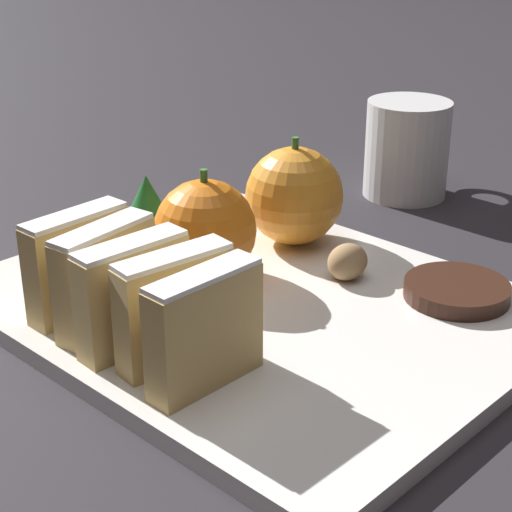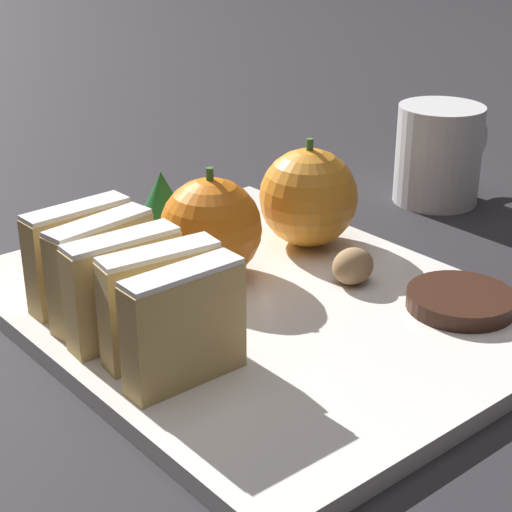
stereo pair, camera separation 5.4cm
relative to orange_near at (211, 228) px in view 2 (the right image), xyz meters
The scene contains 13 objects.
ground_plane 0.07m from the orange_near, 90.44° to the right, with size 6.00×6.00×0.00m, color #28262B.
serving_platter 0.06m from the orange_near, 90.44° to the right, with size 0.27×0.34×0.01m.
stollen_slice_front 0.13m from the orange_near, 133.43° to the right, with size 0.07×0.02×0.07m.
stollen_slice_second 0.11m from the orange_near, 141.99° to the right, with size 0.07×0.03×0.07m.
stollen_slice_third 0.10m from the orange_near, 157.39° to the right, with size 0.07×0.02×0.07m.
stollen_slice_fourth 0.09m from the orange_near, behind, with size 0.07×0.03×0.07m.
stollen_slice_fifth 0.09m from the orange_near, 167.12° to the left, with size 0.07×0.02×0.07m.
orange_near is the anchor object (origin of this frame).
orange_far 0.09m from the orange_near, ahead, with size 0.07×0.07×0.08m.
walnut 0.10m from the orange_near, 47.63° to the right, with size 0.03×0.02×0.02m.
chocolate_cookie 0.17m from the orange_near, 57.36° to the right, with size 0.07×0.07×0.01m.
evergreen_sprig 0.07m from the orange_near, 83.62° to the left, with size 0.05×0.05×0.05m.
coffee_mug 0.26m from the orange_near, ahead, with size 0.10×0.07×0.08m.
Camera 2 is at (-0.32, -0.38, 0.26)m, focal length 60.00 mm.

